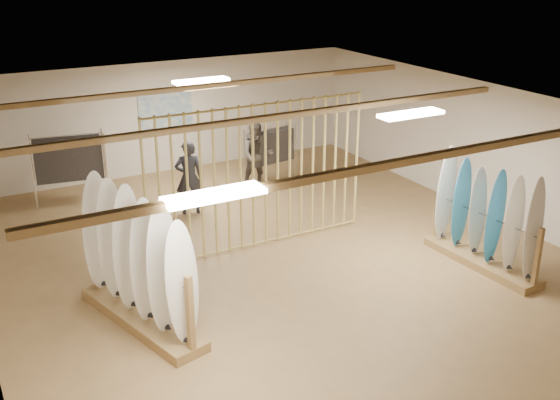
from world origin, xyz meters
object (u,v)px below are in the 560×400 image
clothing_rack_a (69,159)px  rack_left (139,280)px  rack_right (484,232)px  shopper_a (189,173)px  shopper_b (257,151)px  clothing_rack_b (270,146)px

clothing_rack_a → rack_left: bearing=-83.1°
rack_right → shopper_a: bearing=124.4°
rack_left → shopper_a: rack_left is taller
clothing_rack_a → rack_right: bearing=-39.9°
rack_left → shopper_b: 6.29m
rack_right → clothing_rack_b: (-1.21, 5.85, 0.24)m
rack_left → clothing_rack_b: (4.78, 4.81, 0.16)m
rack_left → shopper_a: size_ratio=1.49×
clothing_rack_a → shopper_b: size_ratio=0.91×
shopper_a → shopper_b: bearing=-144.2°
rack_right → clothing_rack_a: 8.82m
clothing_rack_a → shopper_a: 2.74m
shopper_a → shopper_b: 2.14m
rack_left → clothing_rack_a: 5.59m
rack_left → clothing_rack_a: (0.18, 5.57, 0.33)m
rack_right → clothing_rack_a: bearing=128.6°
rack_right → clothing_rack_a: size_ratio=1.47×
shopper_a → rack_left: bearing=74.5°
clothing_rack_a → clothing_rack_b: (4.60, -0.76, -0.17)m
shopper_b → clothing_rack_a: bearing=-172.4°
shopper_a → shopper_b: shopper_a is taller
clothing_rack_a → shopper_a: shopper_a is taller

